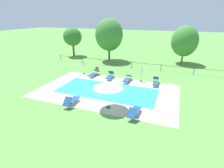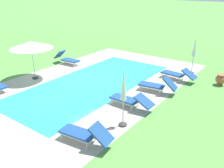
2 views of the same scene
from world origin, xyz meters
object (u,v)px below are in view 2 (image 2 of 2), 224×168
(patio_umbrella_closed_row_west, at_px, (124,90))
(patio_umbrella_closed_row_mid_west, at_px, (194,50))
(sun_lounger_north_far, at_px, (130,100))
(sun_lounger_north_end, at_px, (67,59))
(sun_lounger_north_near_steps, at_px, (84,133))
(sun_lounger_north_mid, at_px, (157,85))
(terracotta_urn_near_fence, at_px, (221,79))
(patio_umbrella_open_foreground, at_px, (31,45))
(sun_lounger_south_near_corner, at_px, (177,74))

(patio_umbrella_closed_row_west, height_order, patio_umbrella_closed_row_mid_west, patio_umbrella_closed_row_west)
(sun_lounger_north_far, relative_size, sun_lounger_north_end, 1.05)
(sun_lounger_north_far, xyz_separation_m, patio_umbrella_closed_row_mid_west, (-6.08, 0.69, 1.15))
(sun_lounger_north_near_steps, distance_m, sun_lounger_north_mid, 5.45)
(sun_lounger_north_near_steps, height_order, terracotta_urn_near_fence, sun_lounger_north_near_steps)
(patio_umbrella_closed_row_mid_west, height_order, terracotta_urn_near_fence, patio_umbrella_closed_row_mid_west)
(terracotta_urn_near_fence, bearing_deg, patio_umbrella_closed_row_west, -16.73)
(patio_umbrella_open_foreground, height_order, terracotta_urn_near_fence, patio_umbrella_open_foreground)
(sun_lounger_north_far, relative_size, patio_umbrella_open_foreground, 0.87)
(sun_lounger_north_near_steps, distance_m, terracotta_urn_near_fence, 8.69)
(sun_lounger_north_mid, relative_size, sun_lounger_north_end, 1.02)
(patio_umbrella_open_foreground, bearing_deg, sun_lounger_south_near_corner, 124.95)
(sun_lounger_north_near_steps, relative_size, patio_umbrella_closed_row_mid_west, 0.89)
(terracotta_urn_near_fence, bearing_deg, sun_lounger_north_mid, -39.86)
(sun_lounger_north_end, height_order, patio_umbrella_closed_row_west, patio_umbrella_closed_row_west)
(patio_umbrella_open_foreground, height_order, patio_umbrella_closed_row_mid_west, patio_umbrella_closed_row_mid_west)
(sun_lounger_south_near_corner, distance_m, terracotta_urn_near_fence, 2.32)
(sun_lounger_north_near_steps, bearing_deg, sun_lounger_north_end, -130.63)
(sun_lounger_north_end, bearing_deg, sun_lounger_north_far, 67.25)
(sun_lounger_south_near_corner, distance_m, patio_umbrella_closed_row_mid_west, 1.96)
(sun_lounger_south_near_corner, bearing_deg, patio_umbrella_open_foreground, -55.05)
(sun_lounger_north_near_steps, distance_m, sun_lounger_south_near_corner, 7.73)
(patio_umbrella_closed_row_mid_west, bearing_deg, sun_lounger_north_far, -6.48)
(sun_lounger_north_near_steps, bearing_deg, sun_lounger_north_mid, 179.66)
(sun_lounger_south_near_corner, height_order, patio_umbrella_closed_row_west, patio_umbrella_closed_row_west)
(sun_lounger_north_near_steps, xyz_separation_m, terracotta_urn_near_fence, (-8.34, 2.44, -0.04))
(sun_lounger_north_far, bearing_deg, sun_lounger_north_near_steps, 3.04)
(patio_umbrella_closed_row_west, xyz_separation_m, patio_umbrella_closed_row_mid_west, (-7.56, 0.07, -0.02))
(sun_lounger_north_mid, xyz_separation_m, patio_umbrella_closed_row_west, (3.73, 0.42, 1.14))
(sun_lounger_north_far, distance_m, patio_umbrella_closed_row_mid_west, 6.22)
(sun_lounger_south_near_corner, bearing_deg, sun_lounger_north_end, -77.76)
(sun_lounger_north_far, xyz_separation_m, sun_lounger_north_end, (-2.93, -6.98, 0.03))
(sun_lounger_north_mid, relative_size, patio_umbrella_open_foreground, 0.84)
(sun_lounger_south_near_corner, xyz_separation_m, patio_umbrella_closed_row_west, (6.01, 0.25, 1.16))
(sun_lounger_north_far, height_order, sun_lounger_north_end, sun_lounger_north_end)
(sun_lounger_south_near_corner, height_order, patio_umbrella_closed_row_mid_west, patio_umbrella_closed_row_mid_west)
(sun_lounger_south_near_corner, bearing_deg, sun_lounger_north_near_steps, -1.49)
(sun_lounger_north_end, distance_m, sun_lounger_south_near_corner, 7.52)
(patio_umbrella_closed_row_west, distance_m, patio_umbrella_closed_row_mid_west, 7.56)
(sun_lounger_south_near_corner, distance_m, patio_umbrella_closed_row_west, 6.12)
(sun_lounger_north_far, bearing_deg, sun_lounger_south_near_corner, 175.29)
(sun_lounger_south_near_corner, height_order, terracotta_urn_near_fence, sun_lounger_south_near_corner)
(sun_lounger_north_near_steps, relative_size, patio_umbrella_closed_row_west, 0.86)
(sun_lounger_north_end, bearing_deg, terracotta_urn_near_fence, 102.95)
(sun_lounger_north_mid, distance_m, patio_umbrella_closed_row_west, 3.92)
(sun_lounger_north_near_steps, relative_size, sun_lounger_north_far, 0.99)
(sun_lounger_north_mid, distance_m, terracotta_urn_near_fence, 3.76)
(sun_lounger_north_mid, height_order, patio_umbrella_closed_row_mid_west, patio_umbrella_closed_row_mid_west)
(sun_lounger_north_mid, xyz_separation_m, patio_umbrella_closed_row_mid_west, (-3.83, 0.49, 1.12))
(sun_lounger_north_far, xyz_separation_m, patio_umbrella_open_foreground, (0.23, -6.42, 1.65))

